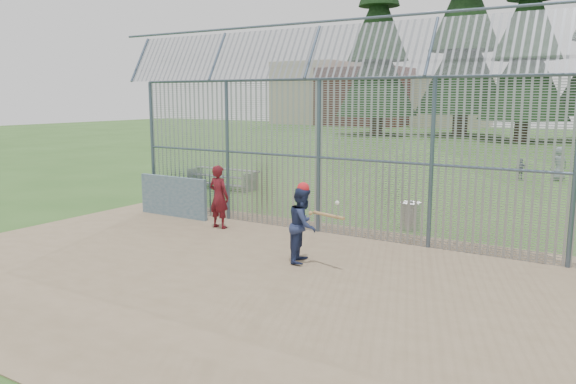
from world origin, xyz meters
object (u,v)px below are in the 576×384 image
Objects in this scene: batter at (303,225)px; trash_can at (410,216)px; dugout_wall at (173,196)px; onlooker at (219,197)px; bleacher at (222,178)px.

trash_can is (0.92, 4.17, -0.46)m from batter.
trash_can is (6.58, 2.18, -0.24)m from dugout_wall.
batter is 0.95× the size of onlooker.
bleacher is (-7.80, 6.98, -0.43)m from batter.
bleacher is at bearing 113.22° from dugout_wall.
dugout_wall is 1.53× the size of batter.
batter is 10.48m from bleacher.
batter is 3.87m from onlooker.
dugout_wall is 1.45× the size of onlooker.
batter reaches higher than trash_can.
onlooker is 5.21m from trash_can.
dugout_wall reaches higher than trash_can.
dugout_wall is at bearing -9.60° from onlooker.
batter reaches higher than dugout_wall.
trash_can is at bearing -29.38° from batter.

